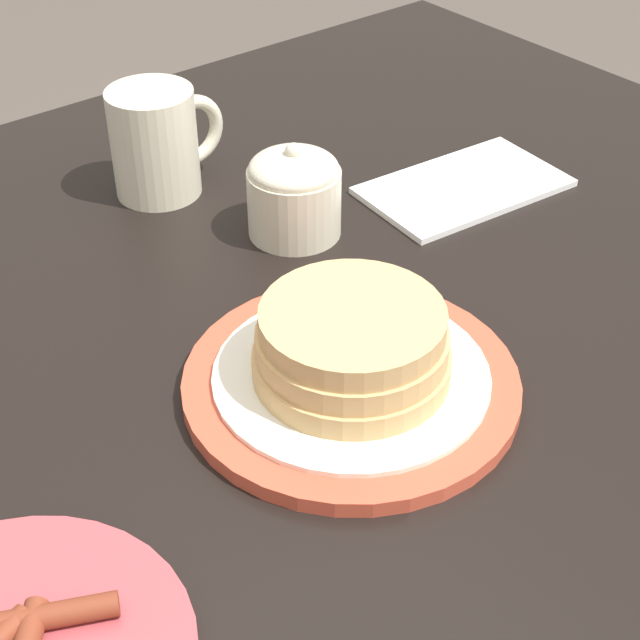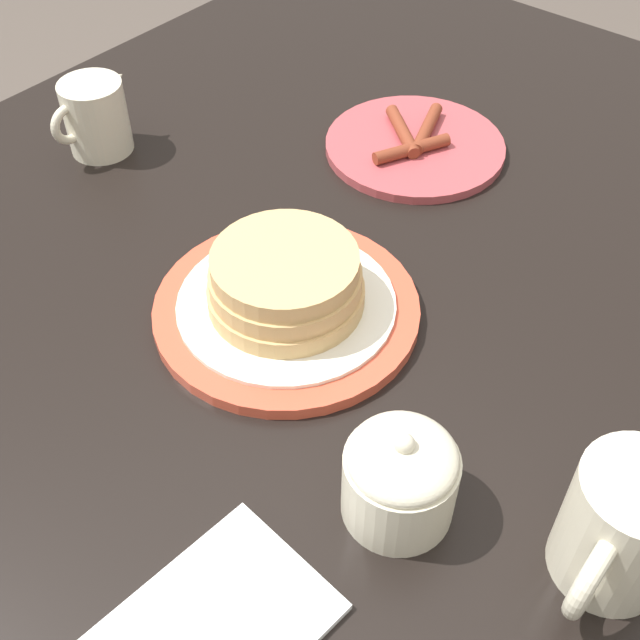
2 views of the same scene
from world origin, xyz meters
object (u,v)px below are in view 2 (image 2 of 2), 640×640
object	(u,v)px
coffee_mug	(621,529)
creamer_pitcher	(96,115)
side_plate_bacon	(415,145)
sugar_bowl	(400,477)
pancake_plate	(286,293)

from	to	relation	value
coffee_mug	creamer_pitcher	size ratio (longest dim) A/B	1.07
side_plate_bacon	sugar_bowl	size ratio (longest dim) A/B	2.33
creamer_pitcher	coffee_mug	bearing A→B (deg)	80.43
pancake_plate	sugar_bowl	distance (m)	0.21
pancake_plate	coffee_mug	distance (m)	0.33
pancake_plate	coffee_mug	xyz separation A→B (m)	(0.05, 0.32, 0.03)
pancake_plate	creamer_pitcher	xyz separation A→B (m)	(-0.06, -0.33, 0.02)
side_plate_bacon	creamer_pitcher	size ratio (longest dim) A/B	1.90
pancake_plate	coffee_mug	size ratio (longest dim) A/B	2.10
coffee_mug	sugar_bowl	distance (m)	0.14
coffee_mug	pancake_plate	bearing A→B (deg)	-97.96
pancake_plate	side_plate_bacon	xyz separation A→B (m)	(-0.28, -0.06, -0.02)
coffee_mug	creamer_pitcher	bearing A→B (deg)	-99.57
side_plate_bacon	creamer_pitcher	xyz separation A→B (m)	(0.22, -0.27, 0.04)
coffee_mug	sugar_bowl	bearing A→B (deg)	-69.24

